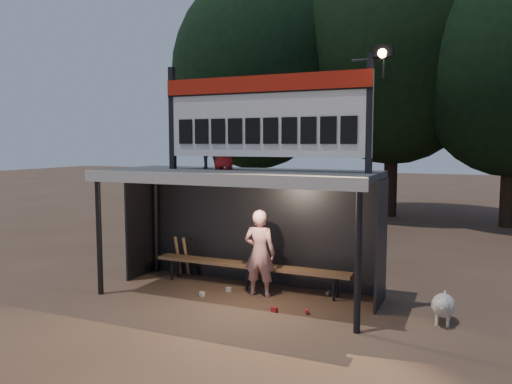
# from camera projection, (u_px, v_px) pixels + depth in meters

# --- Properties ---
(ground) EXTENTS (80.00, 80.00, 0.00)m
(ground) POSITION_uv_depth(u_px,v_px,m) (237.00, 296.00, 9.18)
(ground) COLOR #503728
(ground) RESTS_ON ground
(player) EXTENTS (0.62, 0.44, 1.61)m
(player) POSITION_uv_depth(u_px,v_px,m) (260.00, 253.00, 9.12)
(player) COLOR white
(player) RESTS_ON ground
(child_a) EXTENTS (0.58, 0.45, 1.17)m
(child_a) POSITION_uv_depth(u_px,v_px,m) (211.00, 138.00, 9.50)
(child_a) COLOR slate
(child_a) RESTS_ON dugout_shelter
(child_b) EXTENTS (0.49, 0.33, 0.97)m
(child_b) POSITION_uv_depth(u_px,v_px,m) (224.00, 143.00, 9.16)
(child_b) COLOR #A61919
(child_b) RESTS_ON dugout_shelter
(dugout_shelter) EXTENTS (5.10, 2.08, 2.32)m
(dugout_shelter) POSITION_uv_depth(u_px,v_px,m) (243.00, 195.00, 9.22)
(dugout_shelter) COLOR #3A3A3C
(dugout_shelter) RESTS_ON ground
(scoreboard_assembly) EXTENTS (4.10, 0.27, 1.99)m
(scoreboard_assembly) POSITION_uv_depth(u_px,v_px,m) (265.00, 113.00, 8.63)
(scoreboard_assembly) COLOR black
(scoreboard_assembly) RESTS_ON dugout_shelter
(bench) EXTENTS (4.00, 0.35, 0.48)m
(bench) POSITION_uv_depth(u_px,v_px,m) (250.00, 266.00, 9.64)
(bench) COLOR brown
(bench) RESTS_ON ground
(tree_left) EXTENTS (6.46, 6.46, 9.27)m
(tree_left) POSITION_uv_depth(u_px,v_px,m) (256.00, 73.00, 19.35)
(tree_left) COLOR black
(tree_left) RESTS_ON ground
(tree_mid) EXTENTS (7.22, 7.22, 10.36)m
(tree_mid) POSITION_uv_depth(u_px,v_px,m) (394.00, 53.00, 18.67)
(tree_mid) COLOR black
(tree_mid) RESTS_ON ground
(dog) EXTENTS (0.36, 0.81, 0.49)m
(dog) POSITION_uv_depth(u_px,v_px,m) (443.00, 306.00, 7.78)
(dog) COLOR beige
(dog) RESTS_ON ground
(bats) EXTENTS (0.48, 0.33, 0.84)m
(bats) POSITION_uv_depth(u_px,v_px,m) (186.00, 256.00, 10.52)
(bats) COLOR #A3744C
(bats) RESTS_ON ground
(litter) EXTENTS (2.19, 1.39, 0.08)m
(litter) POSITION_uv_depth(u_px,v_px,m) (266.00, 299.00, 8.89)
(litter) COLOR red
(litter) RESTS_ON ground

